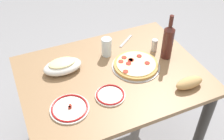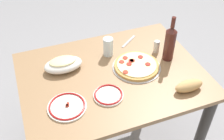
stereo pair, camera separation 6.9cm
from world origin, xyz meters
name	(u,v)px [view 1 (the left image)]	position (x,y,z in m)	size (l,w,h in m)	color
dining_table	(112,89)	(0.00, 0.00, 0.60)	(1.13, 0.85, 0.73)	#93704C
pepperoni_pizza	(136,65)	(-0.17, 0.00, 0.75)	(0.31, 0.31, 0.03)	#B7B7BC
baked_pasta_dish	(62,66)	(0.27, -0.15, 0.77)	(0.24, 0.15, 0.08)	white
wine_bottle	(168,41)	(-0.40, -0.01, 0.86)	(0.07, 0.07, 0.31)	#471E19
water_glass	(107,47)	(-0.04, -0.19, 0.80)	(0.07, 0.07, 0.13)	silver
side_plate_near	(70,108)	(0.33, 0.17, 0.74)	(0.22, 0.22, 0.02)	white
side_plate_far	(110,95)	(0.09, 0.17, 0.74)	(0.17, 0.17, 0.02)	white
bread_loaf	(189,83)	(-0.37, 0.29, 0.77)	(0.18, 0.07, 0.07)	tan
spice_shaker	(154,45)	(-0.36, -0.11, 0.77)	(0.04, 0.04, 0.09)	silver
fork_left	(126,41)	(-0.23, -0.28, 0.73)	(0.17, 0.02, 0.01)	#B7B7BC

